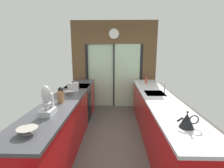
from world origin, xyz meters
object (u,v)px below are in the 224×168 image
at_px(knife_block, 61,96).
at_px(soap_bottle, 146,80).
at_px(kettle, 187,120).
at_px(stock_pot, 73,87).
at_px(stand_mixer, 47,104).
at_px(oven_range, 79,103).
at_px(mixing_bowl_near, 27,131).
at_px(mixing_bowl_far, 69,93).

height_order(knife_block, soap_bottle, knife_block).
xyz_separation_m(knife_block, kettle, (1.78, -0.93, -0.01)).
bearing_deg(knife_block, stock_pot, 90.00).
height_order(knife_block, stand_mixer, stand_mixer).
bearing_deg(oven_range, stock_pot, -88.01).
height_order(knife_block, kettle, knife_block).
distance_m(oven_range, knife_block, 1.48).
height_order(oven_range, soap_bottle, soap_bottle).
distance_m(oven_range, kettle, 2.97).
height_order(oven_range, knife_block, knife_block).
xyz_separation_m(knife_block, stock_pot, (0.00, 0.84, -0.01)).
distance_m(knife_block, kettle, 2.01).
height_order(knife_block, stock_pot, knife_block).
height_order(mixing_bowl_near, soap_bottle, soap_bottle).
xyz_separation_m(mixing_bowl_far, stand_mixer, (0.00, -1.07, 0.12)).
bearing_deg(soap_bottle, mixing_bowl_far, -145.42).
distance_m(stand_mixer, soap_bottle, 2.90).
relative_size(knife_block, soap_bottle, 1.25).
bearing_deg(soap_bottle, kettle, -89.96).
xyz_separation_m(knife_block, soap_bottle, (1.78, 1.72, -0.01)).
relative_size(stock_pot, soap_bottle, 1.20).
xyz_separation_m(mixing_bowl_near, mixing_bowl_far, (0.00, 1.61, 0.00)).
distance_m(stock_pot, kettle, 2.51).
distance_m(mixing_bowl_far, kettle, 2.28).
xyz_separation_m(oven_range, soap_bottle, (1.80, 0.35, 0.55)).
bearing_deg(oven_range, mixing_bowl_far, -88.80).
distance_m(mixing_bowl_near, stand_mixer, 0.56).
height_order(kettle, soap_bottle, soap_bottle).
bearing_deg(mixing_bowl_near, soap_bottle, 57.94).
height_order(mixing_bowl_far, soap_bottle, soap_bottle).
xyz_separation_m(knife_block, stand_mixer, (0.00, -0.58, 0.06)).
relative_size(oven_range, knife_block, 3.42).
distance_m(stand_mixer, stock_pot, 1.42).
xyz_separation_m(oven_range, kettle, (1.80, -2.30, 0.55)).
xyz_separation_m(oven_range, mixing_bowl_near, (0.02, -2.49, 0.50)).
xyz_separation_m(mixing_bowl_far, knife_block, (-0.00, -0.49, 0.06)).
xyz_separation_m(mixing_bowl_near, stock_pot, (-0.00, 1.96, 0.05)).
bearing_deg(stand_mixer, knife_block, 90.00).
bearing_deg(kettle, soap_bottle, 90.04).
relative_size(mixing_bowl_near, stock_pot, 0.85).
bearing_deg(mixing_bowl_far, knife_block, -90.00).
distance_m(mixing_bowl_far, soap_bottle, 2.16).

